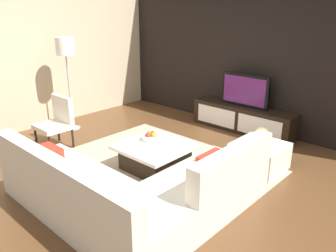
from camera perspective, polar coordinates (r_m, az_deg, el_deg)
The scene contains 13 objects.
ground_plane at distance 4.98m, azimuth -2.15°, elevation -7.89°, with size 14.00×14.00×0.00m, color brown.
feature_wall_back at distance 6.67m, azimuth 14.58°, elevation 11.25°, with size 6.40×0.12×2.80m, color black.
side_wall_left at distance 7.20m, azimuth -19.87°, elevation 11.31°, with size 0.12×5.20×2.80m, color beige.
area_rug at distance 5.04m, azimuth -2.97°, elevation -7.47°, with size 3.14×2.75×0.01m, color tan.
media_console at distance 6.66m, azimuth 12.49°, elevation 1.23°, with size 2.04×0.45×0.50m.
television at distance 6.51m, azimuth 12.85°, elevation 5.89°, with size 0.97×0.06×0.62m.
sectional_couch at distance 3.96m, azimuth -6.27°, elevation -10.97°, with size 2.54×2.29×0.84m.
coffee_table at distance 5.02m, azimuth -2.19°, elevation -5.10°, with size 0.97×0.97×0.38m.
accent_chair_near at distance 6.02m, azimuth -18.22°, elevation 1.13°, with size 0.55×0.51×0.87m.
floor_lamp at distance 6.62m, azimuth -16.98°, elevation 11.99°, with size 0.34×0.34×1.77m.
ottoman at distance 5.20m, azimuth 15.15°, elevation -4.94°, with size 0.70×0.70×0.40m, color silver.
fruit_bowl at distance 5.11m, azimuth -2.88°, elevation -1.80°, with size 0.28×0.28×0.14m.
decorative_ball at distance 5.07m, azimuth 15.47°, elevation -1.62°, with size 0.24×0.24×0.24m, color #AD8451.
Camera 1 is at (3.13, -3.12, 2.30)m, focal length 36.00 mm.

